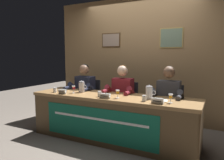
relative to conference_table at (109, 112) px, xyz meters
name	(u,v)px	position (x,y,z in m)	size (l,w,h in m)	color
ground_plane	(112,139)	(0.00, 0.10, -0.49)	(12.00, 12.00, 0.00)	#70665B
wall_back_panelled	(140,59)	(0.00, 1.42, 0.81)	(3.94, 0.14, 2.60)	#937047
conference_table	(109,112)	(0.00, 0.00, 0.00)	(2.74, 0.73, 0.74)	olive
chair_left	(89,103)	(-0.81, 0.65, -0.07)	(0.44, 0.44, 0.89)	black
panelist_left	(83,91)	(-0.81, 0.45, 0.21)	(0.51, 0.48, 1.21)	black
nameplate_left	(62,92)	(-0.80, -0.16, 0.28)	(0.15, 0.06, 0.08)	white
juice_glass_left	(74,88)	(-0.68, 0.00, 0.33)	(0.06, 0.06, 0.12)	white
water_cup_left	(55,90)	(-1.02, -0.10, 0.28)	(0.06, 0.06, 0.08)	silver
chair_center	(125,107)	(0.00, 0.65, -0.07)	(0.44, 0.44, 0.89)	black
panelist_center	(121,94)	(0.00, 0.45, 0.21)	(0.51, 0.48, 1.21)	black
nameplate_center	(105,96)	(0.01, -0.16, 0.28)	(0.18, 0.06, 0.08)	white
juice_glass_center	(118,92)	(0.18, -0.06, 0.33)	(0.06, 0.06, 0.12)	white
water_cup_center	(100,94)	(-0.13, -0.08, 0.28)	(0.06, 0.06, 0.08)	silver
chair_right	(170,112)	(0.82, 0.65, -0.07)	(0.44, 0.44, 0.89)	black
panelist_right	(167,98)	(0.82, 0.45, 0.21)	(0.51, 0.48, 1.21)	black
nameplate_right	(157,101)	(0.82, -0.16, 0.28)	(0.16, 0.06, 0.08)	white
juice_glass_right	(171,97)	(0.96, -0.03, 0.33)	(0.06, 0.06, 0.12)	white
water_cup_right	(144,99)	(0.61, -0.09, 0.28)	(0.06, 0.06, 0.08)	silver
water_pitcher_left_side	(82,87)	(-0.61, 0.14, 0.34)	(0.15, 0.10, 0.21)	silver
water_pitcher_right_side	(149,93)	(0.62, 0.11, 0.34)	(0.15, 0.10, 0.21)	silver
document_stack_right	(160,101)	(0.80, 0.03, 0.25)	(0.23, 0.19, 0.01)	white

